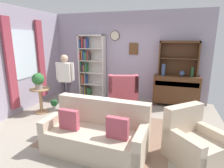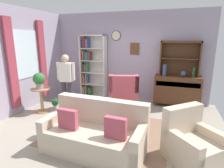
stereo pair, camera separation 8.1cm
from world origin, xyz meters
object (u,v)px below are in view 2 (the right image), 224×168
(potted_plant_large, at_px, (39,80))
(coffee_table, at_px, (109,113))
(vase_round, at_px, (183,74))
(wingback_chair, at_px, (123,97))
(sideboard, at_px, (177,90))
(couch_floral, at_px, (95,134))
(plant_stand, at_px, (41,97))
(bookshelf, at_px, (91,67))
(potted_plant_small, at_px, (55,103))
(person_reading, at_px, (66,78))
(armchair_floral, at_px, (192,144))
(book_stack, at_px, (102,109))
(vase_tall, at_px, (165,70))
(sideboard_hutch, at_px, (180,53))
(bottle_wine, at_px, (193,72))

(potted_plant_large, bearing_deg, coffee_table, -6.05)
(vase_round, distance_m, wingback_chair, 1.84)
(sideboard, relative_size, couch_floral, 0.71)
(potted_plant_large, bearing_deg, plant_stand, 110.59)
(bookshelf, relative_size, sideboard, 1.62)
(potted_plant_small, bearing_deg, person_reading, 8.86)
(wingback_chair, xyz_separation_m, coffee_table, (-0.02, -1.09, -0.03))
(potted_plant_large, height_order, potted_plant_small, potted_plant_large)
(vase_round, bearing_deg, potted_plant_small, -159.67)
(armchair_floral, xyz_separation_m, person_reading, (-3.20, 1.34, 0.62))
(potted_plant_small, relative_size, book_stack, 1.32)
(sideboard, relative_size, vase_tall, 3.84)
(sideboard, bearing_deg, potted_plant_small, -157.95)
(sideboard_hutch, bearing_deg, sideboard, -90.00)
(vase_round, bearing_deg, bookshelf, 177.09)
(sideboard_hutch, height_order, couch_floral, sideboard_hutch)
(bottle_wine, xyz_separation_m, coffee_table, (-1.82, -1.87, -0.71))
(person_reading, relative_size, coffee_table, 1.95)
(plant_stand, relative_size, coffee_table, 0.85)
(coffee_table, height_order, book_stack, book_stack)
(potted_plant_large, bearing_deg, vase_round, 24.91)
(vase_tall, distance_m, couch_floral, 3.05)
(sideboard, height_order, vase_round, vase_round)
(couch_floral, bearing_deg, bookshelf, 116.22)
(bookshelf, height_order, plant_stand, bookshelf)
(sideboard_hutch, distance_m, vase_round, 0.60)
(person_reading, distance_m, coffee_table, 1.74)
(bottle_wine, bearing_deg, vase_round, 175.05)
(bookshelf, distance_m, potted_plant_large, 1.94)
(bookshelf, relative_size, coffee_table, 2.62)
(couch_floral, height_order, person_reading, person_reading)
(potted_plant_small, xyz_separation_m, book_stack, (1.76, -0.71, 0.30))
(bookshelf, distance_m, sideboard, 2.87)
(sideboard, distance_m, book_stack, 2.58)
(sideboard_hutch, distance_m, armchair_floral, 3.03)
(vase_round, relative_size, armchair_floral, 0.16)
(person_reading, bearing_deg, couch_floral, -45.16)
(vase_tall, relative_size, potted_plant_large, 0.78)
(sideboard, distance_m, vase_tall, 0.70)
(couch_floral, bearing_deg, bottle_wine, 57.69)
(bottle_wine, distance_m, person_reading, 3.54)
(potted_plant_large, bearing_deg, sideboard_hutch, 28.03)
(bottle_wine, distance_m, book_stack, 2.84)
(wingback_chair, bearing_deg, potted_plant_large, -157.22)
(armchair_floral, xyz_separation_m, wingback_chair, (-1.67, 1.75, 0.09))
(plant_stand, bearing_deg, armchair_floral, -13.94)
(potted_plant_small, bearing_deg, plant_stand, -116.41)
(bookshelf, distance_m, person_reading, 1.38)
(bookshelf, height_order, book_stack, bookshelf)
(vase_round, relative_size, wingback_chair, 0.16)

